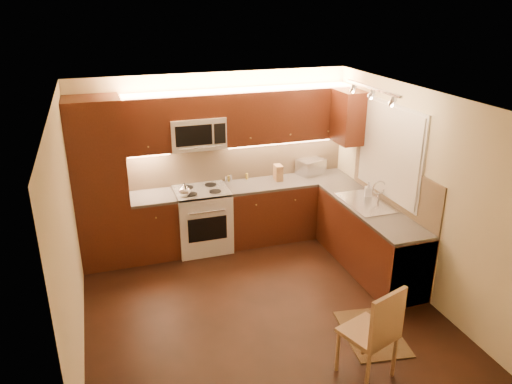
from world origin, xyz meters
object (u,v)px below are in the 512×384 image
object	(u,v)px
kettle	(184,190)
dining_chair	(368,330)
soap_bottle	(368,190)
stove	(202,219)
microwave	(197,132)
knife_block	(278,173)
toaster_oven	(311,167)
sink	(367,198)

from	to	relation	value
kettle	dining_chair	world-z (taller)	kettle
kettle	soap_bottle	distance (m)	2.52
stove	microwave	distance (m)	1.27
knife_block	soap_bottle	distance (m)	1.38
toaster_oven	knife_block	world-z (taller)	same
stove	toaster_oven	xyz separation A→B (m)	(1.77, 0.19, 0.56)
sink	dining_chair	xyz separation A→B (m)	(-1.07, -1.96, -0.47)
microwave	dining_chair	xyz separation A→B (m)	(0.93, -3.22, -1.21)
microwave	sink	distance (m)	2.48
sink	soap_bottle	distance (m)	0.24
stove	sink	size ratio (longest dim) A/B	1.07
stove	sink	bearing A→B (deg)	-29.36
stove	kettle	size ratio (longest dim) A/B	4.79
stove	dining_chair	bearing A→B (deg)	-73.14
stove	knife_block	xyz separation A→B (m)	(1.20, 0.08, 0.56)
stove	toaster_oven	size ratio (longest dim) A/B	2.36
toaster_oven	soap_bottle	size ratio (longest dim) A/B	1.82
kettle	sink	bearing A→B (deg)	-31.59
microwave	sink	size ratio (longest dim) A/B	0.88
toaster_oven	microwave	bearing A→B (deg)	163.11
stove	dining_chair	xyz separation A→B (m)	(0.93, -3.08, 0.05)
sink	soap_bottle	size ratio (longest dim) A/B	4.02
toaster_oven	knife_block	bearing A→B (deg)	171.46
kettle	dining_chair	bearing A→B (deg)	-76.39
sink	toaster_oven	bearing A→B (deg)	99.96
toaster_oven	dining_chair	size ratio (longest dim) A/B	0.39
microwave	toaster_oven	distance (m)	1.91
kettle	toaster_oven	xyz separation A→B (m)	(2.04, 0.36, 0.00)
kettle	microwave	bearing A→B (deg)	40.36
sink	knife_block	xyz separation A→B (m)	(-0.80, 1.21, 0.04)
microwave	soap_bottle	distance (m)	2.49
microwave	stove	bearing A→B (deg)	-90.00
microwave	knife_block	bearing A→B (deg)	-2.44
kettle	soap_bottle	bearing A→B (deg)	-26.39
sink	soap_bottle	xyz separation A→B (m)	(0.13, 0.19, 0.03)
microwave	kettle	world-z (taller)	microwave
stove	microwave	xyz separation A→B (m)	(0.00, 0.14, 1.26)
knife_block	stove	bearing A→B (deg)	-173.25
stove	microwave	bearing A→B (deg)	90.00
kettle	knife_block	world-z (taller)	knife_block
dining_chair	knife_block	bearing A→B (deg)	66.31
dining_chair	kettle	bearing A→B (deg)	93.44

